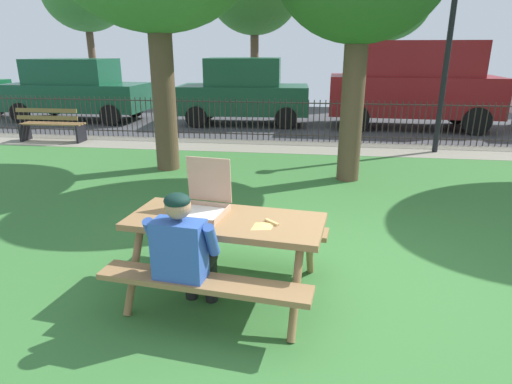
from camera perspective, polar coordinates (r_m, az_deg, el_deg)
ground at (r=5.91m, az=10.35°, el=-4.44°), size 28.00×10.89×0.02m
cobblestone_walkway at (r=10.44m, az=9.39°, el=5.71°), size 28.00×1.40×0.01m
street_asphalt at (r=14.54m, az=9.04°, el=9.29°), size 28.00×6.94×0.01m
picnic_table_foreground at (r=4.06m, az=-4.04°, el=-5.75°), size 1.96×1.68×0.79m
pizza_box_open at (r=4.13m, az=-6.88°, el=-1.05°), size 0.51×0.54×0.50m
pizza_slice_on_table at (r=3.82m, az=1.19°, el=-4.34°), size 0.26×0.27×0.02m
adult_at_table at (r=3.67m, az=-9.39°, el=-7.64°), size 0.63×0.62×1.19m
iron_fence_streetside at (r=11.03m, az=9.46°, el=9.23°), size 20.51×0.03×1.05m
park_bench_left at (r=12.15m, az=-25.41°, el=7.98°), size 1.60×0.47×0.85m
lamp_post_walkway at (r=10.50m, az=24.30°, el=18.83°), size 0.28×0.28×4.29m
parked_car_left at (r=15.45m, az=-22.66°, el=12.45°), size 4.42×1.95×1.94m
parked_car_center at (r=13.59m, az=-1.61°, el=13.20°), size 3.99×2.00×1.98m
parked_car_right at (r=13.67m, az=20.03°, el=13.40°), size 4.77×2.23×2.46m
far_tree_center at (r=19.75m, az=16.85°, el=23.14°), size 3.64×3.64×5.78m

